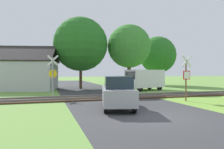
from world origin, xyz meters
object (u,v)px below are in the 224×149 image
tree_far (158,55)px  tree_right (129,46)px  stop_sign_near (186,75)px  mail_truck (144,79)px  parked_car (118,92)px  crossing_sign_far (53,73)px  house (20,74)px  tree_center (81,44)px

tree_far → tree_right: bearing=-144.7°
tree_far → stop_sign_near: bearing=-112.9°
mail_truck → tree_right: bearing=-14.6°
stop_sign_near → mail_truck: (0.93, 8.73, -0.54)m
mail_truck → tree_far: bearing=-54.2°
stop_sign_near → parked_car: (-5.50, -1.53, -0.88)m
stop_sign_near → mail_truck: 8.79m
crossing_sign_far → house: 8.98m
mail_truck → parked_car: size_ratio=1.22×
stop_sign_near → tree_right: 13.09m
mail_truck → parked_car: (-6.43, -10.26, -0.34)m
stop_sign_near → mail_truck: stop_sign_near is taller
house → tree_center: 7.63m
tree_far → house: bearing=-168.7°
tree_center → stop_sign_near: bearing=-68.4°
crossing_sign_far → house: (-3.24, 8.37, -0.16)m
tree_center → mail_truck: size_ratio=1.64×
stop_sign_near → house: bearing=-56.5°
stop_sign_near → parked_car: stop_sign_near is taller
crossing_sign_far → parked_car: size_ratio=0.79×
tree_right → crossing_sign_far: bearing=-141.3°
tree_right → tree_center: tree_center is taller
crossing_sign_far → tree_center: tree_center is taller
tree_center → mail_truck: 8.66m
house → tree_center: tree_center is taller
tree_far → tree_right: 8.04m
tree_center → parked_car: (-0.26, -14.77, -4.43)m
crossing_sign_far → mail_truck: bearing=28.7°
stop_sign_near → tree_right: size_ratio=0.40×
tree_right → tree_center: size_ratio=0.93×
tree_far → tree_center: 13.16m
tree_center → crossing_sign_far: bearing=-113.0°
parked_car → tree_far: bearing=69.5°
house → tree_center: (6.74, -0.14, 3.56)m
stop_sign_near → house: 17.96m
house → tree_center: size_ratio=1.04×
tree_center → house: bearing=178.8°
crossing_sign_far → house: bearing=118.8°
parked_car → crossing_sign_far: bearing=130.0°
house → tree_right: bearing=8.5°
mail_truck → stop_sign_near: bearing=156.5°
house → tree_center: bearing=10.8°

